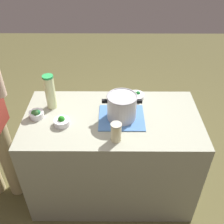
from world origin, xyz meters
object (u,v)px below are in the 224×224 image
cooking_pot (122,106)px  broccoli_bowl_back (62,121)px  broccoli_bowl_front (36,114)px  mason_jar (116,132)px  lemonade_pitcher (50,92)px  broccoli_bowl_center (136,96)px

cooking_pot → broccoli_bowl_back: size_ratio=2.47×
broccoli_bowl_front → broccoli_bowl_back: size_ratio=0.94×
mason_jar → cooking_pot: bearing=-100.4°
lemonade_pitcher → broccoli_bowl_back: bearing=116.8°
cooking_pot → broccoli_bowl_back: cooking_pot is taller
cooking_pot → mason_jar: 0.25m
lemonade_pitcher → broccoli_bowl_center: size_ratio=2.06×
cooking_pot → lemonade_pitcher: size_ratio=1.03×
cooking_pot → broccoli_bowl_front: bearing=-0.4°
broccoli_bowl_front → broccoli_bowl_center: bearing=-161.6°
lemonade_pitcher → mason_jar: size_ratio=2.02×
broccoli_bowl_front → lemonade_pitcher: bearing=-124.0°
mason_jar → broccoli_bowl_front: (0.61, -0.25, -0.04)m
cooking_pot → broccoli_bowl_back: (0.44, 0.08, -0.08)m
cooking_pot → broccoli_bowl_center: 0.30m
broccoli_bowl_front → broccoli_bowl_back: 0.22m
mason_jar → broccoli_bowl_back: 0.43m
mason_jar → broccoli_bowl_back: (0.40, -0.16, -0.04)m
mason_jar → broccoli_bowl_back: bearing=-21.9°
broccoli_bowl_front → broccoli_bowl_center: (-0.78, -0.26, -0.01)m
broccoli_bowl_front → mason_jar: bearing=157.9°
lemonade_pitcher → mason_jar: 0.64m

